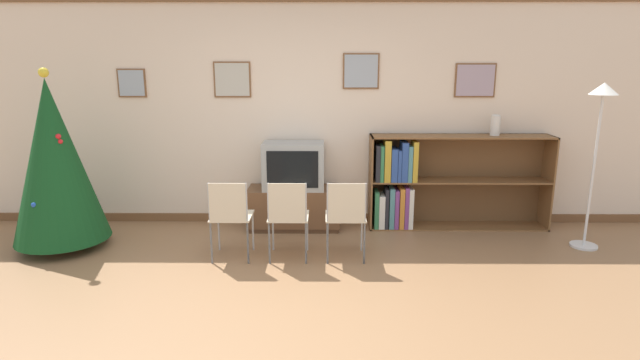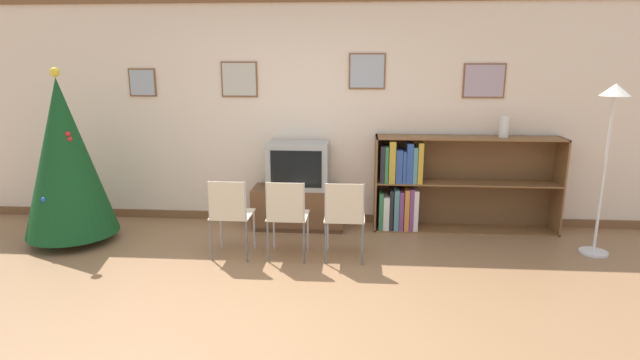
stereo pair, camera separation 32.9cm
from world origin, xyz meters
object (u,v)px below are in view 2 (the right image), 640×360
Objects in this scene: folding_chair_right at (344,216)px; standing_lamp at (611,125)px; television at (298,165)px; tv_console at (299,207)px; christmas_tree at (65,158)px; folding_chair_center at (287,214)px; folding_chair_left at (230,213)px; vase at (504,126)px; bookshelf at (429,185)px.

folding_chair_right is 2.76m from standing_lamp.
tv_console is at bearing 90.00° from television.
christmas_tree is 2.50m from folding_chair_center.
television is at bearing 60.06° from folding_chair_left.
tv_console is at bearing 15.18° from christmas_tree.
folding_chair_left is 3.42× the size of vase.
vase reaches higher than folding_chair_left.
bookshelf is 1.93m from standing_lamp.
television is 0.86× the size of folding_chair_left.
vase is at bearing 24.55° from folding_chair_center.
christmas_tree reaches higher than standing_lamp.
folding_chair_left is 3.85m from standing_lamp.
vase is at bearing 0.89° from bookshelf.
folding_chair_center and folding_chair_right have the same top height.
folding_chair_left is at bearing -174.01° from standing_lamp.
vase is (1.76, 1.07, 0.76)m from folding_chair_right.
tv_console is 0.62× the size of standing_lamp.
bookshelf is at bearing -179.11° from vase.
christmas_tree is at bearing -169.72° from bookshelf.
folding_chair_center is at bearing 180.00° from folding_chair_right.
television is 0.33× the size of bookshelf.
vase is 1.07m from standing_lamp.
standing_lamp is (3.16, 0.39, 0.87)m from folding_chair_center.
tv_console is 1.32× the size of folding_chair_right.
vase is (4.77, 0.73, 0.29)m from christmas_tree.
television is at bearing -90.00° from tv_console.
television reaches higher than folding_chair_center.
christmas_tree is at bearing 173.64° from folding_chair_right.
folding_chair_left is at bearing -159.85° from vase.
bookshelf is (3.97, 0.72, -0.40)m from christmas_tree.
vase reaches higher than bookshelf.
standing_lamp reaches higher than vase.
folding_chair_center is 2.68m from vase.
standing_lamp is at bearing 5.99° from folding_chair_left.
folding_chair_left is at bearing -119.88° from tv_console.
christmas_tree is 7.89× the size of vase.
christmas_tree is 2.31× the size of folding_chair_left.
television is 1.03m from folding_chair_center.
folding_chair_left is 0.47× the size of standing_lamp.
standing_lamp is (3.16, -0.60, 0.58)m from television.
folding_chair_right is at bearing -6.36° from christmas_tree.
television is at bearing 15.13° from christmas_tree.
folding_chair_center is at bearing -90.00° from television.
standing_lamp is (3.73, 0.39, 0.87)m from folding_chair_left.
standing_lamp is at bearing -10.77° from television.
folding_chair_right is (3.00, -0.33, -0.47)m from christmas_tree.
christmas_tree reaches higher than vase.
christmas_tree reaches higher than tv_console.
vase is (2.34, 0.07, 0.47)m from television.
standing_lamp is (2.59, 0.39, 0.87)m from folding_chair_right.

